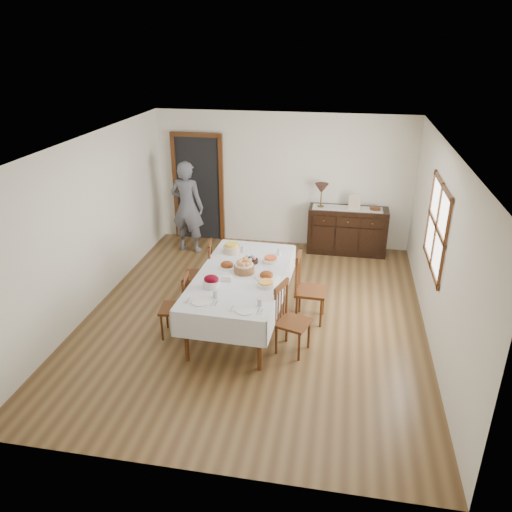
% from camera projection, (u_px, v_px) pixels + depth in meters
% --- Properties ---
extents(ground, '(6.00, 6.00, 0.00)m').
position_uv_depth(ground, '(255.00, 316.00, 7.56)').
color(ground, brown).
extents(room_shell, '(5.02, 6.02, 2.65)m').
position_uv_depth(room_shell, '(250.00, 203.00, 7.29)').
color(room_shell, silver).
rests_on(room_shell, ground).
extents(dining_table, '(1.29, 2.43, 0.82)m').
position_uv_depth(dining_table, '(241.00, 280.00, 7.05)').
color(dining_table, silver).
rests_on(dining_table, ground).
extents(chair_left_near, '(0.43, 0.43, 0.94)m').
position_uv_depth(chair_left_near, '(178.00, 305.00, 6.91)').
color(chair_left_near, '#4D2711').
rests_on(chair_left_near, ground).
extents(chair_left_far, '(0.50, 0.50, 1.01)m').
position_uv_depth(chair_left_far, '(202.00, 272.00, 7.78)').
color(chair_left_far, '#4D2711').
rests_on(chair_left_far, ground).
extents(chair_right_near, '(0.51, 0.51, 0.97)m').
position_uv_depth(chair_right_near, '(290.00, 318.00, 6.55)').
color(chair_right_near, '#4D2711').
rests_on(chair_right_near, ground).
extents(chair_right_far, '(0.45, 0.45, 1.05)m').
position_uv_depth(chair_right_far, '(307.00, 287.00, 7.27)').
color(chair_right_far, '#4D2711').
rests_on(chair_right_far, ground).
extents(sideboard, '(1.49, 0.54, 0.90)m').
position_uv_depth(sideboard, '(347.00, 230.00, 9.60)').
color(sideboard, black).
rests_on(sideboard, ground).
extents(person, '(0.64, 0.45, 1.90)m').
position_uv_depth(person, '(187.00, 204.00, 9.48)').
color(person, '#595C68').
rests_on(person, ground).
extents(bread_basket, '(0.29, 0.29, 0.19)m').
position_uv_depth(bread_basket, '(244.00, 267.00, 7.02)').
color(bread_basket, brown).
rests_on(bread_basket, dining_table).
extents(egg_basket, '(0.24, 0.24, 0.10)m').
position_uv_depth(egg_basket, '(250.00, 260.00, 7.35)').
color(egg_basket, black).
rests_on(egg_basket, dining_table).
extents(ham_platter_a, '(0.28, 0.28, 0.11)m').
position_uv_depth(ham_platter_a, '(227.00, 265.00, 7.20)').
color(ham_platter_a, white).
rests_on(ham_platter_a, dining_table).
extents(ham_platter_b, '(0.32, 0.32, 0.11)m').
position_uv_depth(ham_platter_b, '(266.00, 276.00, 6.89)').
color(ham_platter_b, white).
rests_on(ham_platter_b, dining_table).
extents(beet_bowl, '(0.22, 0.22, 0.17)m').
position_uv_depth(beet_bowl, '(211.00, 281.00, 6.63)').
color(beet_bowl, white).
rests_on(beet_bowl, dining_table).
extents(carrot_bowl, '(0.23, 0.23, 0.08)m').
position_uv_depth(carrot_bowl, '(270.00, 260.00, 7.36)').
color(carrot_bowl, white).
rests_on(carrot_bowl, dining_table).
extents(pineapple_bowl, '(0.26, 0.26, 0.15)m').
position_uv_depth(pineapple_bowl, '(232.00, 248.00, 7.68)').
color(pineapple_bowl, '#D0B391').
rests_on(pineapple_bowl, dining_table).
extents(casserole_dish, '(0.24, 0.24, 0.07)m').
position_uv_depth(casserole_dish, '(266.00, 284.00, 6.66)').
color(casserole_dish, white).
rests_on(casserole_dish, dining_table).
extents(butter_dish, '(0.14, 0.09, 0.07)m').
position_uv_depth(butter_dish, '(227.00, 278.00, 6.81)').
color(butter_dish, white).
rests_on(butter_dish, dining_table).
extents(setting_left, '(0.42, 0.31, 0.10)m').
position_uv_depth(setting_left, '(205.00, 299.00, 6.31)').
color(setting_left, white).
rests_on(setting_left, dining_table).
extents(setting_right, '(0.42, 0.31, 0.10)m').
position_uv_depth(setting_right, '(250.00, 307.00, 6.11)').
color(setting_right, white).
rests_on(setting_right, dining_table).
extents(glass_far_a, '(0.07, 0.07, 0.10)m').
position_uv_depth(glass_far_a, '(243.00, 249.00, 7.70)').
color(glass_far_a, silver).
rests_on(glass_far_a, dining_table).
extents(glass_far_b, '(0.06, 0.06, 0.10)m').
position_uv_depth(glass_far_b, '(279.00, 252.00, 7.59)').
color(glass_far_b, silver).
rests_on(glass_far_b, dining_table).
extents(runner, '(1.30, 0.35, 0.01)m').
position_uv_depth(runner, '(347.00, 208.00, 9.41)').
color(runner, silver).
rests_on(runner, sideboard).
extents(table_lamp, '(0.26, 0.26, 0.46)m').
position_uv_depth(table_lamp, '(322.00, 189.00, 9.35)').
color(table_lamp, brown).
rests_on(table_lamp, sideboard).
extents(picture_frame, '(0.22, 0.08, 0.28)m').
position_uv_depth(picture_frame, '(354.00, 203.00, 9.29)').
color(picture_frame, '#C5AF90').
rests_on(picture_frame, sideboard).
extents(deco_bowl, '(0.20, 0.20, 0.06)m').
position_uv_depth(deco_bowl, '(375.00, 209.00, 9.32)').
color(deco_bowl, '#4D2711').
rests_on(deco_bowl, sideboard).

